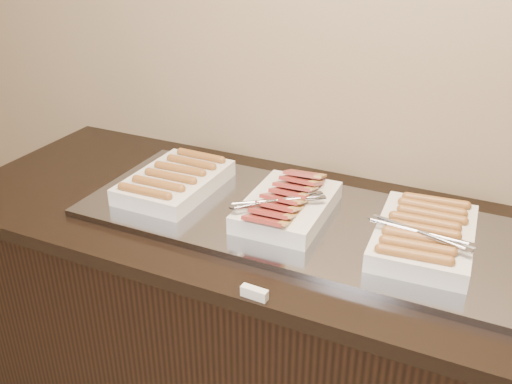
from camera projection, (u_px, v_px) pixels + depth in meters
counter at (283, 342)px, 1.82m from camera, size 2.06×0.76×0.90m
warming_tray at (292, 219)px, 1.61m from camera, size 1.20×0.50×0.02m
dish_left at (175, 181)px, 1.74m from camera, size 0.23×0.35×0.07m
dish_center at (287, 204)px, 1.59m from camera, size 0.25×0.36×0.09m
dish_right at (424, 235)px, 1.45m from camera, size 0.27×0.37×0.08m
label_holder at (254, 293)px, 1.29m from camera, size 0.07×0.02×0.03m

